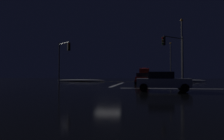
{
  "coord_description": "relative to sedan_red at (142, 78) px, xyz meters",
  "views": [
    {
      "loc": [
        3.79,
        -21.99,
        1.33
      ],
      "look_at": [
        -1.38,
        11.81,
        2.05
      ],
      "focal_mm": 35.82,
      "sensor_mm": 36.0,
      "label": 1
    }
  ],
  "objects": [
    {
      "name": "sedan_red",
      "position": [
        0.0,
        0.0,
        0.0
      ],
      "size": [
        2.02,
        4.33,
        1.57
      ],
      "color": "maroon",
      "rests_on": "ground"
    },
    {
      "name": "box_truck",
      "position": [
        0.14,
        26.42,
        0.91
      ],
      "size": [
        2.68,
        8.28,
        3.08
      ],
      "color": "red",
      "rests_on": "ground"
    },
    {
      "name": "centre_line_ns",
      "position": [
        -3.2,
        9.13,
        -0.8
      ],
      "size": [
        22.0,
        0.15,
        0.01
      ],
      "color": "yellow",
      "rests_on": "ground"
    },
    {
      "name": "sedan_silver_crossing",
      "position": [
        1.9,
        -14.19,
        0.0
      ],
      "size": [
        4.33,
        2.02,
        1.57
      ],
      "color": "#B7B7BC",
      "rests_on": "ground"
    },
    {
      "name": "snow_bank_right_curb",
      "position": [
        5.8,
        10.31,
        -0.58
      ],
      "size": [
        11.64,
        1.5,
        0.44
      ],
      "color": "white",
      "rests_on": "ground"
    },
    {
      "name": "ground",
      "position": [
        -3.2,
        -10.68,
        -0.85
      ],
      "size": [
        120.0,
        120.0,
        0.1
      ],
      "primitive_type": "cube",
      "color": "black"
    },
    {
      "name": "streetlamp_right_near",
      "position": [
        6.1,
        3.13,
        4.92
      ],
      "size": [
        0.44,
        0.44,
        10.04
      ],
      "color": "#424247",
      "rests_on": "ground"
    },
    {
      "name": "traffic_signal_nw",
      "position": [
        -10.83,
        -3.05,
        3.28
      ],
      "size": [
        2.57,
        2.57,
        5.97
      ],
      "color": "#4C4C51",
      "rests_on": "ground"
    },
    {
      "name": "sedan_black",
      "position": [
        0.07,
        12.24,
        0.0
      ],
      "size": [
        2.02,
        4.33,
        1.57
      ],
      "color": "black",
      "rests_on": "ground"
    },
    {
      "name": "sedan_gray",
      "position": [
        0.34,
        6.15,
        0.0
      ],
      "size": [
        2.02,
        4.33,
        1.57
      ],
      "color": "slate",
      "rests_on": "ground"
    },
    {
      "name": "sedan_green",
      "position": [
        0.5,
        18.58,
        0.0
      ],
      "size": [
        2.02,
        4.33,
        1.57
      ],
      "color": "#14512D",
      "rests_on": "ground"
    },
    {
      "name": "traffic_signal_ne",
      "position": [
        4.27,
        -3.21,
        3.58
      ],
      "size": [
        3.0,
        3.0,
        6.39
      ],
      "color": "#4C4C51",
      "rests_on": "ground"
    },
    {
      "name": "stop_line_north",
      "position": [
        -3.2,
        -2.47,
        -0.8
      ],
      "size": [
        0.35,
        14.05,
        0.01
      ],
      "color": "white",
      "rests_on": "ground"
    },
    {
      "name": "streetlamp_right_far",
      "position": [
        6.1,
        19.13,
        4.23
      ],
      "size": [
        0.44,
        0.44,
        8.69
      ],
      "color": "#424247",
      "rests_on": "ground"
    },
    {
      "name": "snow_bank_left_curb",
      "position": [
        -12.21,
        9.96,
        -0.61
      ],
      "size": [
        9.63,
        1.5,
        0.39
      ],
      "color": "white",
      "rests_on": "ground"
    },
    {
      "name": "crosswalk_bar_east",
      "position": [
        5.1,
        -10.68,
        -0.8
      ],
      "size": [
        14.05,
        0.4,
        0.01
      ],
      "color": "white",
      "rests_on": "ground"
    }
  ]
}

